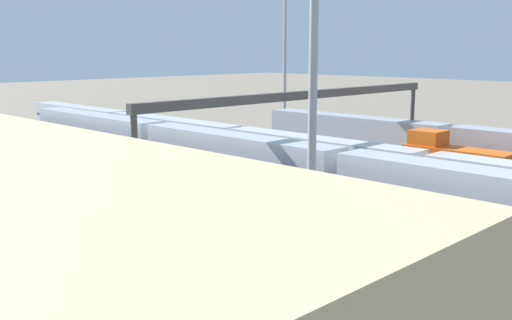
# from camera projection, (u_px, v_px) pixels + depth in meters

# --- Properties ---
(ground_plane) EXTENTS (400.00, 400.00, 0.00)m
(ground_plane) POSITION_uv_depth(u_px,v_px,m) (330.00, 185.00, 56.68)
(ground_plane) COLOR #756B5B
(track_bed_0) EXTENTS (140.00, 2.80, 0.12)m
(track_bed_0) POSITION_uv_depth(u_px,v_px,m) (424.00, 161.00, 68.85)
(track_bed_0) COLOR #3D3833
(track_bed_0) RESTS_ON ground_plane
(track_bed_1) EXTENTS (140.00, 2.80, 0.12)m
(track_bed_1) POSITION_uv_depth(u_px,v_px,m) (401.00, 167.00, 65.37)
(track_bed_1) COLOR #3D3833
(track_bed_1) RESTS_ON ground_plane
(track_bed_2) EXTENTS (140.00, 2.80, 0.12)m
(track_bed_2) POSITION_uv_depth(u_px,v_px,m) (375.00, 173.00, 61.89)
(track_bed_2) COLOR #3D3833
(track_bed_2) RESTS_ON ground_plane
(track_bed_3) EXTENTS (140.00, 2.80, 0.12)m
(track_bed_3) POSITION_uv_depth(u_px,v_px,m) (346.00, 181.00, 58.41)
(track_bed_3) COLOR #3D3833
(track_bed_3) RESTS_ON ground_plane
(track_bed_4) EXTENTS (140.00, 2.80, 0.12)m
(track_bed_4) POSITION_uv_depth(u_px,v_px,m) (313.00, 189.00, 54.93)
(track_bed_4) COLOR #4C443D
(track_bed_4) RESTS_ON ground_plane
(track_bed_5) EXTENTS (140.00, 2.80, 0.12)m
(track_bed_5) POSITION_uv_depth(u_px,v_px,m) (276.00, 198.00, 51.44)
(track_bed_5) COLOR #4C443D
(track_bed_5) RESTS_ON ground_plane
(track_bed_6) EXTENTS (140.00, 2.80, 0.12)m
(track_bed_6) POSITION_uv_depth(u_px,v_px,m) (234.00, 209.00, 47.96)
(track_bed_6) COLOR #3D3833
(track_bed_6) RESTS_ON ground_plane
(track_bed_7) EXTENTS (140.00, 2.80, 0.12)m
(track_bed_7) POSITION_uv_depth(u_px,v_px,m) (184.00, 222.00, 44.48)
(track_bed_7) COLOR #4C443D
(track_bed_7) RESTS_ON ground_plane
(train_on_track_5) EXTENTS (95.60, 3.06, 5.00)m
(train_on_track_5) POSITION_uv_depth(u_px,v_px,m) (342.00, 182.00, 46.16)
(train_on_track_5) COLOR #B7BABF
(train_on_track_5) RESTS_ON ground_plane
(train_on_track_1) EXTENTS (47.20, 3.06, 5.00)m
(train_on_track_1) POSITION_uv_depth(u_px,v_px,m) (450.00, 150.00, 61.04)
(train_on_track_1) COLOR #A8AAB2
(train_on_track_1) RESTS_ON ground_plane
(train_on_track_6) EXTENTS (114.80, 3.00, 4.40)m
(train_on_track_6) POSITION_uv_depth(u_px,v_px,m) (280.00, 195.00, 44.09)
(train_on_track_6) COLOR #1E6B9E
(train_on_track_6) RESTS_ON ground_plane
(train_on_track_2) EXTENTS (10.00, 3.00, 5.00)m
(train_on_track_2) POSITION_uv_depth(u_px,v_px,m) (454.00, 164.00, 55.56)
(train_on_track_2) COLOR #D85914
(train_on_track_2) RESTS_ON ground_plane
(train_on_track_3) EXTENTS (114.80, 3.06, 4.40)m
(train_on_track_3) POSITION_uv_depth(u_px,v_px,m) (301.00, 153.00, 62.03)
(train_on_track_3) COLOR black
(train_on_track_3) RESTS_ON ground_plane
(light_mast_0) EXTENTS (2.80, 0.70, 26.33)m
(light_mast_0) POSITION_uv_depth(u_px,v_px,m) (285.00, 20.00, 85.91)
(light_mast_0) COLOR #9EA0A5
(light_mast_0) RESTS_ON ground_plane
(signal_gantry) EXTENTS (0.70, 40.00, 8.80)m
(signal_gantry) POSITION_uv_depth(u_px,v_px,m) (307.00, 102.00, 57.38)
(signal_gantry) COLOR #4C4742
(signal_gantry) RESTS_ON ground_plane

